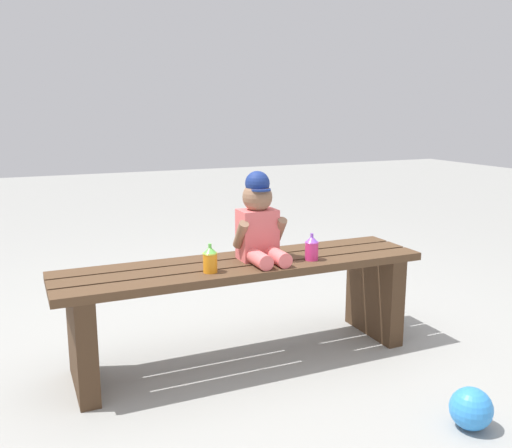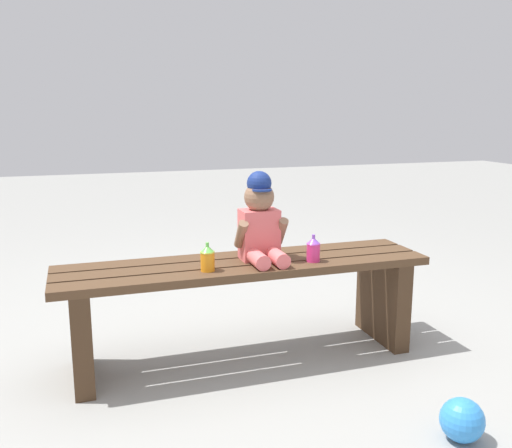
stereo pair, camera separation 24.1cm
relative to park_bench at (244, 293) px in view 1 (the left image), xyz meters
name	(u,v)px [view 1 (the left image)]	position (x,y,z in m)	size (l,w,h in m)	color
ground_plane	(244,357)	(0.00, 0.00, -0.32)	(16.00, 16.00, 0.00)	#999993
park_bench	(244,293)	(0.00, 0.00, 0.00)	(1.68, 0.39, 0.46)	#513823
child_figure	(259,222)	(0.08, 0.00, 0.32)	(0.23, 0.27, 0.40)	#E56666
sippy_cup_left	(210,259)	(-0.19, -0.10, 0.20)	(0.06, 0.06, 0.12)	orange
sippy_cup_right	(312,247)	(0.29, -0.10, 0.20)	(0.06, 0.06, 0.12)	#E5337F
toy_ball	(471,409)	(0.53, -0.87, -0.24)	(0.15, 0.15, 0.15)	#338CE5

